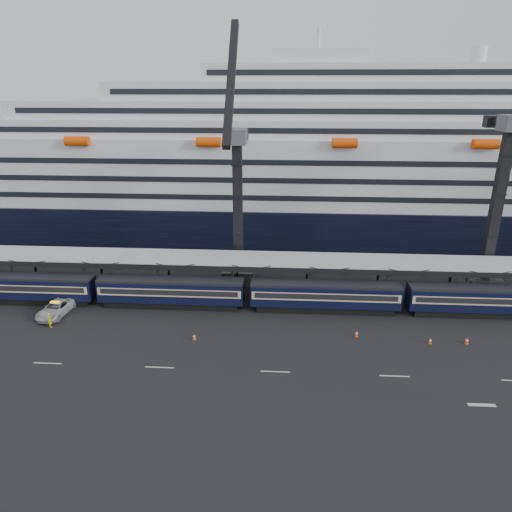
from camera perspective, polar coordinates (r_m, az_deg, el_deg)
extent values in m
plane|color=black|center=(53.16, 18.12, -11.67)|extent=(260.00, 260.00, 0.00)
cube|color=beige|center=(53.97, -24.61, -12.09)|extent=(3.00, 0.15, 0.02)
cube|color=beige|center=(49.68, -11.95, -13.46)|extent=(3.00, 0.15, 0.02)
cube|color=beige|center=(48.08, 2.42, -14.24)|extent=(3.00, 0.15, 0.02)
cube|color=beige|center=(49.43, 16.92, -14.16)|extent=(3.00, 0.15, 0.02)
cube|color=beige|center=(48.51, 26.38, -16.34)|extent=(2.50, 0.40, 0.02)
cube|color=black|center=(69.15, -26.81, -4.79)|extent=(17.48, 2.40, 0.90)
cube|color=black|center=(68.47, -27.05, -3.43)|extent=(19.00, 2.80, 2.70)
cube|color=beige|center=(68.36, -27.09, -3.20)|extent=(18.62, 2.92, 1.05)
cube|color=black|center=(68.34, -27.09, -3.16)|extent=(17.86, 2.98, 0.70)
cube|color=black|center=(67.94, -27.25, -2.27)|extent=(19.00, 2.50, 0.35)
cube|color=black|center=(61.65, -10.44, -5.79)|extent=(17.48, 2.40, 0.90)
cube|color=black|center=(60.89, -10.55, -4.27)|extent=(19.00, 2.80, 2.70)
cube|color=beige|center=(60.77, -10.57, -4.01)|extent=(18.62, 2.92, 1.05)
cube|color=black|center=(60.75, -10.57, -3.97)|extent=(17.86, 2.98, 0.70)
cube|color=black|center=(60.29, -10.64, -2.97)|extent=(19.00, 2.50, 0.35)
cube|color=black|center=(60.17, 8.50, -6.36)|extent=(17.48, 2.40, 0.90)
cube|color=black|center=(59.39, 8.59, -4.80)|extent=(19.00, 2.80, 2.70)
cube|color=beige|center=(59.26, 8.61, -4.54)|extent=(18.62, 2.92, 1.05)
cube|color=black|center=(59.24, 8.61, -4.50)|extent=(17.86, 2.98, 0.70)
cube|color=black|center=(58.77, 8.67, -3.48)|extent=(19.00, 2.50, 0.35)
cube|color=black|center=(65.11, 26.42, -6.26)|extent=(17.48, 2.40, 0.90)
cube|color=black|center=(64.39, 26.67, -4.82)|extent=(19.00, 2.80, 2.70)
cube|color=beige|center=(64.27, 26.72, -4.58)|extent=(18.62, 2.92, 1.05)
cube|color=black|center=(64.25, 26.72, -4.54)|extent=(17.86, 2.98, 0.70)
cube|color=black|center=(63.82, 26.89, -3.60)|extent=(19.00, 2.50, 0.35)
cube|color=#A2A5AA|center=(63.04, 15.72, -0.73)|extent=(130.00, 6.00, 0.25)
cube|color=black|center=(60.43, 16.24, -2.02)|extent=(130.00, 0.25, 0.70)
cube|color=black|center=(65.89, 15.19, -0.03)|extent=(130.00, 0.25, 0.70)
cube|color=black|center=(70.27, -28.04, -2.62)|extent=(0.25, 0.25, 5.40)
cube|color=black|center=(74.71, -25.91, -0.96)|extent=(0.25, 0.25, 5.40)
cube|color=black|center=(65.63, -20.56, -2.99)|extent=(0.25, 0.25, 5.40)
cube|color=black|center=(70.37, -18.79, -1.20)|extent=(0.25, 0.25, 5.40)
cube|color=black|center=(62.27, -12.11, -3.36)|extent=(0.25, 0.25, 5.40)
cube|color=black|center=(67.24, -10.88, -1.44)|extent=(0.25, 0.25, 5.40)
cube|color=black|center=(60.39, -2.91, -3.67)|extent=(0.25, 0.25, 5.40)
cube|color=black|center=(65.51, -2.37, -1.67)|extent=(0.25, 0.25, 5.40)
cube|color=black|center=(60.14, 6.62, -3.90)|extent=(0.25, 0.25, 5.40)
cube|color=black|center=(65.27, 6.40, -1.87)|extent=(0.25, 0.25, 5.40)
cube|color=black|center=(61.53, 15.98, -4.02)|extent=(0.25, 0.25, 5.40)
cube|color=black|center=(66.56, 15.03, -2.03)|extent=(0.25, 0.25, 5.40)
cube|color=black|center=(64.46, 24.71, -4.03)|extent=(0.25, 0.25, 5.40)
cube|color=black|center=(69.28, 23.17, -2.13)|extent=(0.25, 0.25, 5.40)
cube|color=black|center=(93.63, 11.82, 5.27)|extent=(200.00, 28.00, 7.00)
cube|color=silver|center=(91.67, 12.25, 11.00)|extent=(190.00, 26.88, 12.00)
cube|color=silver|center=(90.79, 12.62, 15.67)|extent=(160.00, 24.64, 3.00)
cube|color=black|center=(78.62, 13.95, 14.89)|extent=(153.60, 0.12, 0.90)
cube|color=silver|center=(90.62, 12.77, 17.55)|extent=(124.00, 21.84, 3.00)
cube|color=black|center=(79.80, 13.97, 17.13)|extent=(119.04, 0.12, 0.90)
cube|color=silver|center=(90.54, 12.92, 19.45)|extent=(90.00, 19.04, 3.00)
cube|color=black|center=(81.09, 13.98, 19.30)|extent=(86.40, 0.12, 0.90)
cube|color=silver|center=(90.56, 13.08, 21.34)|extent=(56.00, 16.24, 3.00)
cube|color=black|center=(82.49, 14.00, 21.40)|extent=(53.76, 0.12, 0.90)
cube|color=silver|center=(89.81, 7.74, 23.26)|extent=(16.00, 12.00, 2.50)
cylinder|color=silver|center=(95.71, 26.04, 21.65)|extent=(2.80, 2.80, 3.00)
cylinder|color=#F94A07|center=(83.45, -21.44, 13.22)|extent=(4.00, 1.60, 1.60)
cylinder|color=#F94A07|center=(76.99, -5.94, 13.98)|extent=(4.00, 1.60, 1.60)
cylinder|color=#F94A07|center=(76.56, 11.02, 13.68)|extent=(4.00, 1.60, 1.60)
cylinder|color=#F94A07|center=(82.23, 26.77, 12.38)|extent=(4.00, 1.60, 1.60)
cube|color=#4E5055|center=(68.18, -2.16, -2.30)|extent=(4.50, 4.50, 2.00)
cube|color=black|center=(64.96, -2.28, 5.86)|extent=(1.30, 1.30, 18.00)
cube|color=#4E5055|center=(63.19, -2.41, 14.67)|extent=(2.60, 3.20, 2.00)
cube|color=black|center=(57.11, -3.15, 20.97)|extent=(0.90, 12.26, 14.37)
cube|color=black|center=(65.68, -2.17, 14.89)|extent=(0.90, 5.04, 0.90)
cube|color=black|center=(68.20, -1.96, 14.93)|extent=(2.20, 1.60, 1.60)
cube|color=#4E5055|center=(72.75, 26.40, -3.04)|extent=(4.50, 4.50, 2.00)
cube|color=black|center=(69.52, 27.82, 5.32)|extent=(1.30, 1.30, 20.00)
cube|color=#4E5055|center=(67.94, 29.38, 14.27)|extent=(2.60, 3.20, 2.00)
cube|color=black|center=(70.48, 28.43, 14.57)|extent=(0.90, 5.60, 0.90)
cube|color=black|center=(73.06, 27.52, 14.68)|extent=(2.20, 1.60, 1.60)
imported|color=#B3B4BB|center=(63.63, -23.72, -6.03)|extent=(3.40, 6.35, 1.70)
imported|color=#E0E40C|center=(60.78, -24.42, -7.30)|extent=(0.82, 0.77, 1.89)
cube|color=#F94A07|center=(53.81, -7.73, -10.29)|extent=(0.39, 0.39, 0.04)
cone|color=#F94A07|center=(53.61, -7.75, -9.93)|extent=(0.33, 0.33, 0.75)
cylinder|color=white|center=(53.61, -7.75, -9.93)|extent=(0.28, 0.28, 0.12)
cube|color=#F94A07|center=(55.20, 12.44, -9.77)|extent=(0.39, 0.39, 0.04)
cone|color=#F94A07|center=(55.01, 12.47, -9.42)|extent=(0.33, 0.33, 0.73)
cylinder|color=white|center=(55.01, 12.47, -9.42)|extent=(0.27, 0.27, 0.12)
cube|color=#F94A07|center=(57.76, 24.81, -9.89)|extent=(0.41, 0.41, 0.04)
cone|color=#F94A07|center=(57.56, 24.87, -9.53)|extent=(0.35, 0.35, 0.78)
cylinder|color=white|center=(57.56, 24.87, -9.53)|extent=(0.29, 0.29, 0.13)
cube|color=#F94A07|center=(56.22, 20.91, -10.14)|extent=(0.37, 0.37, 0.04)
cone|color=#F94A07|center=(56.04, 20.96, -9.81)|extent=(0.31, 0.31, 0.71)
cylinder|color=white|center=(56.04, 20.96, -9.81)|extent=(0.26, 0.26, 0.12)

